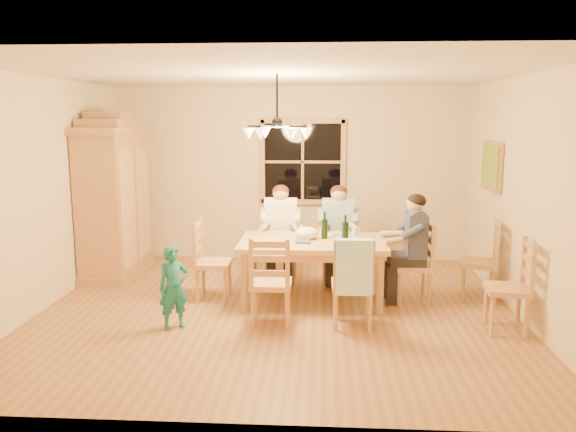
# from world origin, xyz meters

# --- Properties ---
(floor) EXTENTS (5.50, 5.50, 0.00)m
(floor) POSITION_xyz_m (0.00, 0.00, 0.00)
(floor) COLOR olive
(floor) RESTS_ON ground
(ceiling) EXTENTS (5.50, 5.00, 0.02)m
(ceiling) POSITION_xyz_m (0.00, 0.00, 2.70)
(ceiling) COLOR white
(ceiling) RESTS_ON wall_back
(wall_back) EXTENTS (5.50, 0.02, 2.70)m
(wall_back) POSITION_xyz_m (0.00, 2.50, 1.35)
(wall_back) COLOR beige
(wall_back) RESTS_ON floor
(wall_left) EXTENTS (0.02, 5.00, 2.70)m
(wall_left) POSITION_xyz_m (-2.75, 0.00, 1.35)
(wall_left) COLOR beige
(wall_left) RESTS_ON floor
(wall_right) EXTENTS (0.02, 5.00, 2.70)m
(wall_right) POSITION_xyz_m (2.75, 0.00, 1.35)
(wall_right) COLOR beige
(wall_right) RESTS_ON floor
(window) EXTENTS (1.30, 0.06, 1.30)m
(window) POSITION_xyz_m (0.20, 2.47, 1.55)
(window) COLOR black
(window) RESTS_ON wall_back
(painting) EXTENTS (0.06, 0.78, 0.64)m
(painting) POSITION_xyz_m (2.71, 1.20, 1.60)
(painting) COLOR #A07045
(painting) RESTS_ON wall_right
(chandelier) EXTENTS (0.77, 0.68, 0.71)m
(chandelier) POSITION_xyz_m (-0.00, 0.00, 2.08)
(chandelier) COLOR black
(chandelier) RESTS_ON ceiling
(armoire) EXTENTS (0.66, 1.40, 2.30)m
(armoire) POSITION_xyz_m (-2.42, 1.39, 1.06)
(armoire) COLOR #A07045
(armoire) RESTS_ON floor
(dining_table) EXTENTS (1.76, 1.09, 0.76)m
(dining_table) POSITION_xyz_m (0.39, 0.38, 0.66)
(dining_table) COLOR tan
(dining_table) RESTS_ON floor
(chair_far_left) EXTENTS (0.44, 0.42, 0.99)m
(chair_far_left) POSITION_xyz_m (-0.05, 1.20, 0.30)
(chair_far_left) COLOR tan
(chair_far_left) RESTS_ON floor
(chair_far_right) EXTENTS (0.44, 0.42, 0.99)m
(chair_far_right) POSITION_xyz_m (0.73, 1.21, 0.30)
(chair_far_right) COLOR tan
(chair_far_right) RESTS_ON floor
(chair_near_left) EXTENTS (0.44, 0.42, 0.99)m
(chair_near_left) POSITION_xyz_m (-0.04, -0.45, 0.30)
(chair_near_left) COLOR tan
(chair_near_left) RESTS_ON floor
(chair_near_right) EXTENTS (0.44, 0.42, 0.99)m
(chair_near_right) POSITION_xyz_m (0.84, -0.45, 0.30)
(chair_near_right) COLOR tan
(chair_near_right) RESTS_ON floor
(chair_end_left) EXTENTS (0.42, 0.44, 0.99)m
(chair_end_left) POSITION_xyz_m (-0.82, 0.37, 0.30)
(chair_end_left) COLOR tan
(chair_end_left) RESTS_ON floor
(chair_end_right) EXTENTS (0.42, 0.44, 0.99)m
(chair_end_right) POSITION_xyz_m (1.61, 0.39, 0.30)
(chair_end_right) COLOR tan
(chair_end_right) RESTS_ON floor
(adult_woman) EXTENTS (0.40, 0.42, 0.87)m
(adult_woman) POSITION_xyz_m (-0.05, 1.20, 0.84)
(adult_woman) COLOR beige
(adult_woman) RESTS_ON floor
(adult_plaid_man) EXTENTS (0.40, 0.42, 0.87)m
(adult_plaid_man) POSITION_xyz_m (0.73, 1.21, 0.84)
(adult_plaid_man) COLOR #306684
(adult_plaid_man) RESTS_ON floor
(adult_slate_man) EXTENTS (0.42, 0.40, 0.87)m
(adult_slate_man) POSITION_xyz_m (1.61, 0.39, 0.84)
(adult_slate_man) COLOR #3B415E
(adult_slate_man) RESTS_ON floor
(towel) EXTENTS (0.38, 0.10, 0.58)m
(towel) POSITION_xyz_m (0.84, -0.64, 0.70)
(towel) COLOR #B8EBF9
(towel) RESTS_ON chair_near_right
(wine_bottle_a) EXTENTS (0.08, 0.08, 0.33)m
(wine_bottle_a) POSITION_xyz_m (0.54, 0.47, 0.93)
(wine_bottle_a) COLOR black
(wine_bottle_a) RESTS_ON dining_table
(wine_bottle_b) EXTENTS (0.08, 0.08, 0.33)m
(wine_bottle_b) POSITION_xyz_m (0.79, 0.29, 0.93)
(wine_bottle_b) COLOR black
(wine_bottle_b) RESTS_ON dining_table
(plate_woman) EXTENTS (0.26, 0.26, 0.02)m
(plate_woman) POSITION_xyz_m (-0.03, 0.67, 0.77)
(plate_woman) COLOR white
(plate_woman) RESTS_ON dining_table
(plate_plaid) EXTENTS (0.26, 0.26, 0.02)m
(plate_plaid) POSITION_xyz_m (0.71, 0.70, 0.77)
(plate_plaid) COLOR white
(plate_plaid) RESTS_ON dining_table
(plate_slate) EXTENTS (0.26, 0.26, 0.02)m
(plate_slate) POSITION_xyz_m (0.98, 0.34, 0.77)
(plate_slate) COLOR white
(plate_slate) RESTS_ON dining_table
(wine_glass_a) EXTENTS (0.06, 0.06, 0.14)m
(wine_glass_a) POSITION_xyz_m (0.25, 0.61, 0.83)
(wine_glass_a) COLOR silver
(wine_glass_a) RESTS_ON dining_table
(wine_glass_b) EXTENTS (0.06, 0.06, 0.14)m
(wine_glass_b) POSITION_xyz_m (0.91, 0.49, 0.83)
(wine_glass_b) COLOR silver
(wine_glass_b) RESTS_ON dining_table
(cap) EXTENTS (0.20, 0.20, 0.11)m
(cap) POSITION_xyz_m (0.91, 0.06, 0.82)
(cap) COLOR tan
(cap) RESTS_ON dining_table
(napkin) EXTENTS (0.18, 0.14, 0.03)m
(napkin) POSITION_xyz_m (0.29, 0.21, 0.78)
(napkin) COLOR #465781
(napkin) RESTS_ON dining_table
(cloth_bundle) EXTENTS (0.28, 0.22, 0.15)m
(cloth_bundle) POSITION_xyz_m (0.32, 0.42, 0.84)
(cloth_bundle) COLOR beige
(cloth_bundle) RESTS_ON dining_table
(child) EXTENTS (0.39, 0.36, 0.90)m
(child) POSITION_xyz_m (-1.05, -0.64, 0.45)
(child) COLOR #1A7278
(child) RESTS_ON floor
(chair_spare_front) EXTENTS (0.46, 0.48, 0.99)m
(chair_spare_front) POSITION_xyz_m (2.45, -0.50, 0.30)
(chair_spare_front) COLOR tan
(chair_spare_front) RESTS_ON floor
(chair_spare_back) EXTENTS (0.52, 0.54, 0.99)m
(chair_spare_back) POSITION_xyz_m (2.45, 0.59, 0.30)
(chair_spare_back) COLOR tan
(chair_spare_back) RESTS_ON floor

